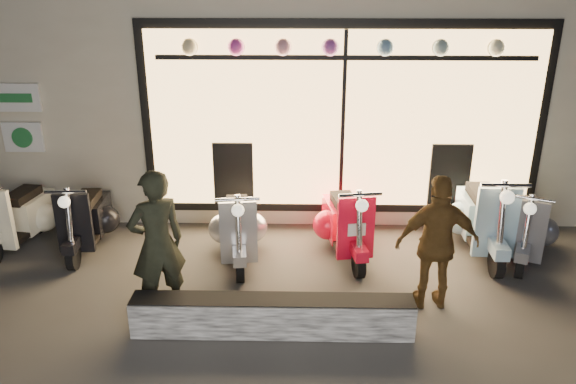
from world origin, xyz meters
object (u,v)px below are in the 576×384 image
Objects in this scene: man at (157,244)px; graffiti_barrier at (272,316)px; scooter_red at (345,221)px; woman at (437,243)px; scooter_silver at (238,225)px.

graffiti_barrier is at bearing 130.52° from man.
scooter_red is 1.62m from woman.
scooter_red is at bearing -1.42° from scooter_silver.
man is 2.94m from woman.
woman reaches higher than scooter_silver.
scooter_silver is at bearing -29.51° from woman.
scooter_silver is 1.39m from scooter_red.
graffiti_barrier is at bearing -124.00° from scooter_red.
scooter_red is at bearing 65.36° from graffiti_barrier.
man is at bearing -153.62° from scooter_red.
man reaches higher than woman.
graffiti_barrier is 2.07m from scooter_red.
woman is (2.93, 0.17, -0.05)m from man.
scooter_silver is 1.56m from man.
woman is at bearing -66.04° from scooter_red.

